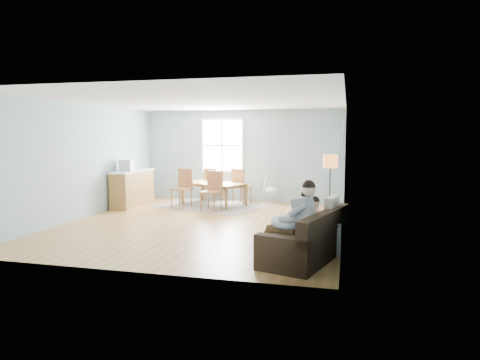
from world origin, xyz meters
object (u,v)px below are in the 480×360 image
(father, at_px, (295,219))
(baby_swing, at_px, (271,190))
(chair_nw, at_px, (212,182))
(chair_ne, at_px, (240,184))
(counter, at_px, (133,188))
(sofa, at_px, (309,242))
(chair_se, at_px, (213,188))
(toddler, at_px, (309,215))
(dining_table, at_px, (213,194))
(floor_lamp, at_px, (330,167))
(storage_cube, at_px, (322,238))
(monitor, at_px, (127,166))
(chair_sw, at_px, (183,185))

(father, bearing_deg, baby_swing, 103.58)
(father, distance_m, chair_nw, 6.41)
(father, relative_size, chair_ne, 1.27)
(father, distance_m, counter, 6.55)
(chair_ne, xyz_separation_m, baby_swing, (0.86, 0.26, -0.20))
(sofa, xyz_separation_m, chair_se, (-2.80, 3.78, 0.32))
(toddler, relative_size, chair_nw, 0.80)
(dining_table, bearing_deg, counter, -140.60)
(father, relative_size, floor_lamp, 0.84)
(father, bearing_deg, chair_ne, 112.59)
(dining_table, bearing_deg, floor_lamp, -7.02)
(sofa, relative_size, storage_cube, 3.49)
(toddler, distance_m, chair_nw, 6.13)
(father, xyz_separation_m, chair_nw, (-3.13, 5.59, -0.12))
(toddler, bearing_deg, monitor, 146.23)
(toddler, xyz_separation_m, storage_cube, (0.20, 0.14, -0.39))
(sofa, height_order, floor_lamp, floor_lamp)
(sofa, distance_m, counter, 6.56)
(chair_sw, bearing_deg, sofa, -47.49)
(chair_nw, relative_size, chair_ne, 0.97)
(baby_swing, bearing_deg, toddler, -73.47)
(sofa, xyz_separation_m, dining_table, (-3.06, 4.57, 0.05))
(father, xyz_separation_m, toddler, (0.18, 0.43, -0.02))
(chair_ne, bearing_deg, counter, -159.16)
(dining_table, height_order, chair_sw, chair_sw)
(toddler, distance_m, floor_lamp, 2.46)
(chair_sw, distance_m, chair_se, 0.99)
(chair_se, relative_size, counter, 0.58)
(toddler, distance_m, monitor, 6.24)
(sofa, relative_size, floor_lamp, 1.35)
(chair_ne, bearing_deg, sofa, -64.66)
(dining_table, relative_size, baby_swing, 1.70)
(sofa, bearing_deg, chair_se, 126.55)
(floor_lamp, bearing_deg, sofa, -94.73)
(baby_swing, bearing_deg, monitor, -155.51)
(sofa, distance_m, chair_nw, 6.31)
(chair_ne, bearing_deg, baby_swing, 16.60)
(floor_lamp, distance_m, chair_nw, 4.56)
(chair_nw, bearing_deg, monitor, -137.52)
(father, xyz_separation_m, chair_sw, (-3.55, 4.31, -0.08))
(chair_ne, bearing_deg, storage_cube, -61.29)
(toddler, distance_m, chair_ne, 5.41)
(dining_table, bearing_deg, baby_swing, 50.56)
(floor_lamp, height_order, chair_ne, floor_lamp)
(baby_swing, bearing_deg, chair_ne, -163.40)
(storage_cube, height_order, monitor, monitor)
(storage_cube, relative_size, counter, 0.34)
(father, bearing_deg, chair_se, 123.02)
(chair_sw, bearing_deg, chair_ne, 35.96)
(toddler, xyz_separation_m, chair_ne, (-2.38, 4.86, -0.08))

